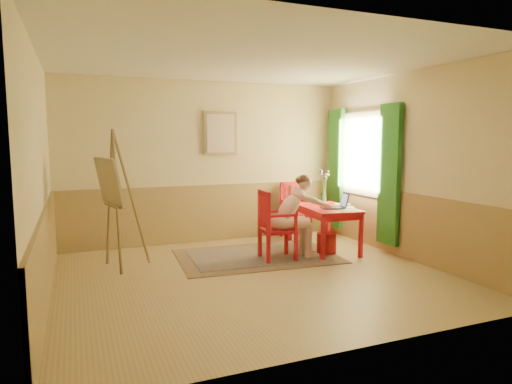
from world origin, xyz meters
name	(u,v)px	position (x,y,z in m)	size (l,w,h in m)	color
room	(254,171)	(0.00, 0.00, 1.40)	(5.04, 4.54, 2.84)	tan
wainscot	(234,228)	(0.00, 0.80, 0.50)	(5.00, 4.50, 1.00)	#9E814C
window	(361,166)	(2.42, 1.10, 1.35)	(0.12, 2.01, 2.20)	white
wall_portrait	(220,133)	(0.25, 2.20, 1.90)	(0.60, 0.05, 0.76)	#988359
rug	(257,256)	(0.41, 0.90, 0.01)	(2.51, 1.77, 0.02)	#8C7251
table	(327,212)	(1.59, 0.83, 0.63)	(0.84, 1.27, 0.72)	red
chair_left	(274,226)	(0.57, 0.62, 0.52)	(0.52, 0.50, 1.05)	red
chair_back	(295,210)	(1.56, 1.91, 0.51)	(0.47, 0.49, 1.01)	red
figure	(294,213)	(0.89, 0.61, 0.70)	(0.96, 0.44, 1.27)	beige
laptop	(337,205)	(1.65, 0.64, 0.77)	(0.45, 0.32, 0.25)	#1E2338
papers	(338,206)	(1.81, 0.82, 0.72)	(0.61, 1.10, 0.00)	white
vase	(324,187)	(1.85, 1.36, 0.98)	(0.27, 0.27, 0.56)	#3F724C
wastebasket	(326,243)	(1.50, 0.66, 0.16)	(0.31, 0.31, 0.33)	#B41D22
easel	(112,187)	(-1.68, 1.06, 1.15)	(0.73, 0.87, 1.95)	brown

